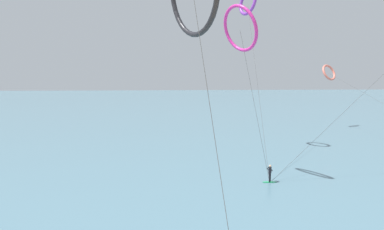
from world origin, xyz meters
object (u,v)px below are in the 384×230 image
kite_violet (248,3)px  kite_coral (329,73)px  kite_magenta (240,29)px  surfer_emerald (270,175)px

kite_violet → kite_coral: 27.56m
kite_magenta → kite_coral: size_ratio=0.34×
kite_violet → kite_magenta: bearing=-40.2°
surfer_emerald → kite_violet: size_ratio=0.08×
surfer_emerald → kite_violet: bearing=-152.5°
kite_magenta → kite_violet: bearing=-44.5°
surfer_emerald → kite_coral: size_ratio=0.03×
kite_coral → kite_magenta: bearing=-155.8°
kite_coral → kite_violet: bearing=-167.7°
kite_magenta → kite_violet: 15.13m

